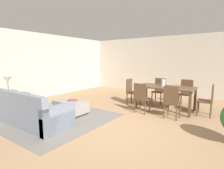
{
  "coord_description": "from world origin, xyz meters",
  "views": [
    {
      "loc": [
        2.24,
        -3.38,
        1.63
      ],
      "look_at": [
        -1.18,
        1.54,
        0.77
      ],
      "focal_mm": 28.26,
      "sensor_mm": 36.0,
      "label": 1
    }
  ],
  "objects": [
    {
      "name": "table_lamp",
      "position": [
        -3.34,
        -0.86,
        1.01
      ],
      "size": [
        0.26,
        0.26,
        0.53
      ],
      "color": "brown",
      "rests_on": "side_table"
    },
    {
      "name": "dining_chair_far_left",
      "position": [
        -0.03,
        3.0,
        0.52
      ],
      "size": [
        0.41,
        0.41,
        0.92
      ],
      "color": "#513823",
      "rests_on": "ground_plane"
    },
    {
      "name": "dining_chair_far_right",
      "position": [
        0.91,
        3.07,
        0.52
      ],
      "size": [
        0.41,
        0.41,
        0.92
      ],
      "color": "#513823",
      "rests_on": "ground_plane"
    },
    {
      "name": "vase_centerpiece",
      "position": [
        0.38,
        2.21,
        0.87
      ],
      "size": [
        0.12,
        0.12,
        0.22
      ],
      "primitive_type": "cylinder",
      "color": "silver",
      "rests_on": "dining_table"
    },
    {
      "name": "ground_plane",
      "position": [
        0.0,
        0.0,
        0.0
      ],
      "size": [
        10.8,
        10.8,
        0.0
      ],
      "primitive_type": "plane",
      "color": "#9E7A56"
    },
    {
      "name": "dining_table",
      "position": [
        0.46,
        2.21,
        0.67
      ],
      "size": [
        1.79,
        0.92,
        0.76
      ],
      "color": "#513823",
      "rests_on": "ground_plane"
    },
    {
      "name": "area_rug",
      "position": [
        -1.83,
        -0.4,
        0.0
      ],
      "size": [
        3.0,
        2.8,
        0.01
      ],
      "primitive_type": "cube",
      "color": "slate",
      "rests_on": "ground_plane"
    },
    {
      "name": "couch",
      "position": [
        -1.94,
        -1.0,
        0.29
      ],
      "size": [
        2.21,
        0.88,
        0.86
      ],
      "color": "slate",
      "rests_on": "ground_plane"
    },
    {
      "name": "dining_chair_near_left",
      "position": [
        -0.0,
        1.4,
        0.52
      ],
      "size": [
        0.42,
        0.42,
        0.92
      ],
      "color": "#513823",
      "rests_on": "ground_plane"
    },
    {
      "name": "side_table",
      "position": [
        -3.34,
        -0.86,
        0.47
      ],
      "size": [
        0.4,
        0.4,
        0.6
      ],
      "color": "brown",
      "rests_on": "ground_plane"
    },
    {
      "name": "dining_chair_near_right",
      "position": [
        0.91,
        1.39,
        0.52
      ],
      "size": [
        0.41,
        0.41,
        0.92
      ],
      "color": "#513823",
      "rests_on": "ground_plane"
    },
    {
      "name": "dining_chair_head_west",
      "position": [
        -0.78,
        2.2,
        0.52
      ],
      "size": [
        0.41,
        0.41,
        0.92
      ],
      "color": "#513823",
      "rests_on": "ground_plane"
    },
    {
      "name": "ottoman_table",
      "position": [
        -1.73,
        0.15,
        0.22
      ],
      "size": [
        1.0,
        0.58,
        0.39
      ],
      "color": "gray",
      "rests_on": "ground_plane"
    },
    {
      "name": "book_on_ottoman",
      "position": [
        -1.69,
        0.19,
        0.41
      ],
      "size": [
        0.28,
        0.22,
        0.03
      ],
      "primitive_type": "cube",
      "rotation": [
        0.0,
        0.0,
        0.08
      ],
      "color": "maroon",
      "rests_on": "ottoman_table"
    },
    {
      "name": "wall_back",
      "position": [
        0.0,
        5.0,
        1.35
      ],
      "size": [
        9.0,
        0.12,
        2.7
      ],
      "primitive_type": "cube",
      "color": "#BCB2A0",
      "rests_on": "ground_plane"
    },
    {
      "name": "dining_chair_head_east",
      "position": [
        1.7,
        2.21,
        0.52
      ],
      "size": [
        0.42,
        0.42,
        0.92
      ],
      "color": "#513823",
      "rests_on": "ground_plane"
    },
    {
      "name": "wall_left",
      "position": [
        -4.5,
        0.5,
        1.35
      ],
      "size": [
        0.12,
        11.0,
        2.7
      ],
      "primitive_type": "cube",
      "color": "#BCB2A0",
      "rests_on": "ground_plane"
    }
  ]
}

